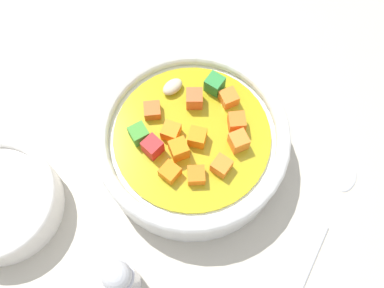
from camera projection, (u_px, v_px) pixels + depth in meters
ground_plane at (192, 157)px, 51.31cm from camera, size 140.00×140.00×2.00cm
soup_bowl_main at (192, 143)px, 47.45cm from camera, size 20.04×20.04×7.05cm
spoon at (327, 226)px, 46.94cm from camera, size 9.14×17.96×0.71cm
pepper_shaker at (121, 279)px, 41.40cm from camera, size 2.99×2.99×8.08cm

